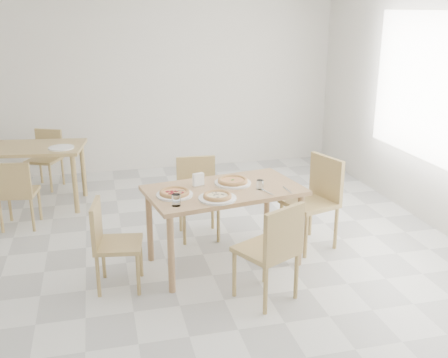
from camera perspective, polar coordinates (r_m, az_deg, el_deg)
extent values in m
plane|color=silver|center=(4.80, -5.69, -10.90)|extent=(7.00, 7.00, 0.00)
plane|color=silver|center=(7.74, -9.92, 11.02)|extent=(6.00, 0.00, 6.00)
cube|color=tan|center=(4.80, 0.00, -1.25)|extent=(1.51, 1.02, 0.04)
cylinder|color=tan|center=(4.46, -5.78, -8.15)|extent=(0.06, 0.06, 0.71)
cylinder|color=tan|center=(4.94, 8.24, -5.52)|extent=(0.06, 0.06, 0.71)
cylinder|color=tan|center=(5.03, -8.10, -5.10)|extent=(0.06, 0.06, 0.71)
cylinder|color=tan|center=(5.46, 4.67, -3.04)|extent=(0.06, 0.06, 0.71)
cube|color=tan|center=(4.34, 4.58, -7.72)|extent=(0.57, 0.57, 0.04)
cube|color=tan|center=(4.13, 6.57, -5.79)|extent=(0.40, 0.23, 0.40)
cylinder|color=tan|center=(4.67, 4.47, -8.86)|extent=(0.04, 0.04, 0.41)
cylinder|color=tan|center=(4.45, 1.13, -10.28)|extent=(0.04, 0.04, 0.41)
cylinder|color=tan|center=(4.46, 7.87, -10.40)|extent=(0.04, 0.04, 0.41)
cylinder|color=tan|center=(4.22, 4.54, -12.02)|extent=(0.04, 0.04, 0.41)
cube|color=tan|center=(5.48, -2.77, -2.20)|extent=(0.43, 0.43, 0.04)
cube|color=tan|center=(5.58, -3.08, 0.53)|extent=(0.41, 0.06, 0.39)
cylinder|color=tan|center=(5.38, -4.34, -5.16)|extent=(0.04, 0.04, 0.40)
cylinder|color=tan|center=(5.42, -0.62, -4.90)|extent=(0.04, 0.04, 0.40)
cylinder|color=tan|center=(5.70, -4.75, -3.78)|extent=(0.04, 0.04, 0.40)
cylinder|color=tan|center=(5.74, -1.25, -3.55)|extent=(0.04, 0.04, 0.40)
cube|color=tan|center=(4.60, -11.39, -7.01)|extent=(0.44, 0.44, 0.04)
cube|color=tan|center=(4.54, -13.74, -4.71)|extent=(0.10, 0.39, 0.37)
cylinder|color=tan|center=(4.53, -9.33, -10.26)|extent=(0.03, 0.03, 0.38)
cylinder|color=tan|center=(4.82, -9.04, -8.38)|extent=(0.03, 0.03, 0.38)
cylinder|color=tan|center=(4.57, -13.55, -10.27)|extent=(0.03, 0.03, 0.38)
cylinder|color=tan|center=(4.86, -12.99, -8.42)|extent=(0.03, 0.03, 0.38)
cube|color=tan|center=(5.30, 9.28, -2.61)|extent=(0.57, 0.57, 0.04)
cube|color=tan|center=(5.36, 11.08, 0.19)|extent=(0.18, 0.45, 0.43)
cylinder|color=tan|center=(5.42, 6.24, -4.79)|extent=(0.04, 0.04, 0.44)
cylinder|color=tan|center=(5.14, 8.88, -6.21)|extent=(0.04, 0.04, 0.44)
cylinder|color=tan|center=(5.65, 9.38, -3.96)|extent=(0.04, 0.04, 0.44)
cylinder|color=tan|center=(5.39, 12.07, -5.25)|extent=(0.04, 0.04, 0.44)
cylinder|color=white|center=(4.91, 0.96, -0.42)|extent=(0.34, 0.34, 0.02)
cylinder|color=white|center=(4.52, -0.72, -2.11)|extent=(0.33, 0.33, 0.02)
cylinder|color=white|center=(4.62, -5.40, -1.72)|extent=(0.32, 0.32, 0.02)
cylinder|color=#DDAF68|center=(4.91, 0.96, -0.26)|extent=(0.36, 0.36, 0.01)
torus|color=#DDAF68|center=(4.91, 0.96, -0.15)|extent=(0.36, 0.36, 0.03)
cylinder|color=orange|center=(4.91, 0.96, -0.16)|extent=(0.28, 0.28, 0.01)
ellipsoid|color=#296617|center=(4.90, 0.96, -0.08)|extent=(0.05, 0.05, 0.01)
cylinder|color=#DDAF68|center=(4.51, -0.73, -1.93)|extent=(0.32, 0.32, 0.01)
torus|color=#DDAF68|center=(4.51, -0.73, -1.81)|extent=(0.32, 0.32, 0.03)
cylinder|color=white|center=(4.51, -0.73, -1.82)|extent=(0.24, 0.24, 0.01)
cylinder|color=#DDAF68|center=(4.62, -5.41, -1.55)|extent=(0.35, 0.35, 0.01)
torus|color=#DDAF68|center=(4.61, -5.41, -1.43)|extent=(0.35, 0.35, 0.03)
cylinder|color=orange|center=(4.61, -5.41, -1.44)|extent=(0.27, 0.27, 0.01)
cylinder|color=white|center=(4.38, -5.23, -2.29)|extent=(0.08, 0.08, 0.10)
cylinder|color=white|center=(4.77, 3.95, -0.62)|extent=(0.06, 0.06, 0.09)
cube|color=silver|center=(4.85, -2.80, -0.73)|extent=(0.12, 0.09, 0.01)
cube|color=white|center=(4.83, -2.82, -0.02)|extent=(0.11, 0.07, 0.11)
cube|color=silver|center=(4.77, 6.90, -1.19)|extent=(0.03, 0.19, 0.01)
cube|color=silver|center=(4.70, 4.73, -1.43)|extent=(0.06, 0.19, 0.01)
cube|color=tan|center=(6.68, -20.58, 3.17)|extent=(1.38, 0.92, 0.04)
cylinder|color=tan|center=(6.37, -15.92, -0.56)|extent=(0.06, 0.06, 0.71)
cylinder|color=tan|center=(6.93, -15.07, 1.00)|extent=(0.06, 0.06, 0.71)
cube|color=tan|center=(6.17, -21.45, -1.38)|extent=(0.44, 0.44, 0.04)
cube|color=tan|center=(5.95, -22.10, -0.11)|extent=(0.39, 0.09, 0.37)
cylinder|color=tan|center=(6.34, -19.42, -2.61)|extent=(0.03, 0.03, 0.38)
cylinder|color=tan|center=(6.43, -22.28, -2.67)|extent=(0.03, 0.03, 0.38)
cylinder|color=tan|center=(6.04, -20.12, -3.72)|extent=(0.03, 0.03, 0.38)
cylinder|color=tan|center=(6.14, -23.11, -3.75)|extent=(0.03, 0.03, 0.38)
cube|color=tan|center=(7.40, -18.99, 1.99)|extent=(0.51, 0.51, 0.04)
cube|color=tan|center=(7.49, -18.50, 3.82)|extent=(0.36, 0.20, 0.36)
cylinder|color=tan|center=(7.40, -20.55, 0.18)|extent=(0.03, 0.03, 0.37)
cylinder|color=tan|center=(7.24, -18.34, 0.02)|extent=(0.03, 0.03, 0.37)
cylinder|color=tan|center=(7.67, -19.29, 0.91)|extent=(0.03, 0.03, 0.37)
cylinder|color=tan|center=(7.51, -17.14, 0.78)|extent=(0.03, 0.03, 0.37)
cylinder|color=white|center=(6.45, -17.30, 3.27)|extent=(0.29, 0.29, 0.02)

